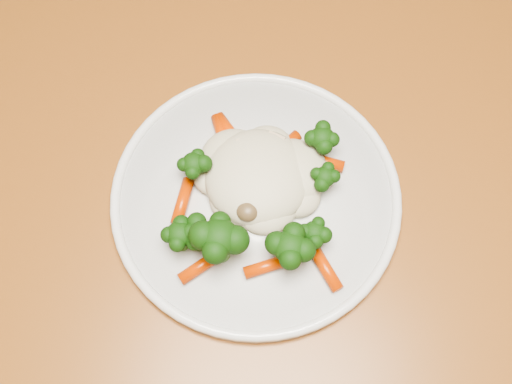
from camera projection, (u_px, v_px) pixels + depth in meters
The scene contains 3 objects.
dining_table at pixel (237, 197), 0.75m from camera, with size 1.31×0.93×0.75m.
plate at pixel (256, 198), 0.64m from camera, with size 0.29×0.29×0.01m, color silver.
meal at pixel (254, 195), 0.61m from camera, with size 0.18×0.19×0.05m.
Camera 1 is at (-0.14, -0.48, 1.34)m, focal length 45.00 mm.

